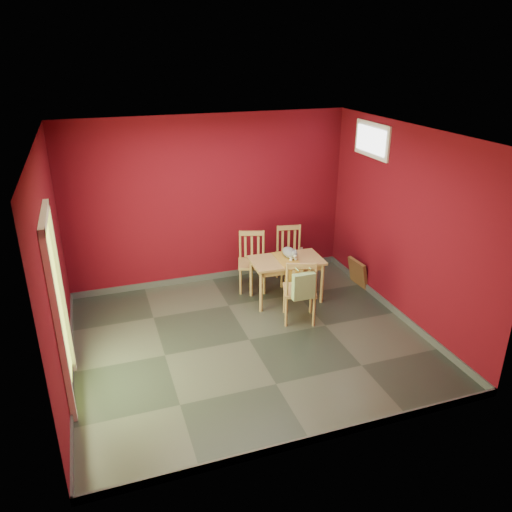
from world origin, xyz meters
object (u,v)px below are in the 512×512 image
object	(u,v)px
tote_bag	(304,286)
cat	(289,251)
chair_far_left	(252,261)
chair_near	(300,290)
dining_table	(287,264)
picture_frame	(358,273)
chair_far_right	(290,254)

from	to	relation	value
tote_bag	cat	world-z (taller)	tote_bag
chair_far_left	cat	size ratio (longest dim) A/B	2.36
chair_near	tote_bag	bearing A→B (deg)	-101.96
chair_near	tote_bag	xyz separation A→B (m)	(-0.05, -0.22, 0.17)
dining_table	chair_near	bearing A→B (deg)	-96.08
chair_far_left	chair_near	size ratio (longest dim) A/B	0.97
chair_near	cat	distance (m)	0.81
picture_frame	chair_far_right	bearing A→B (deg)	152.11
cat	chair_far_right	bearing A→B (deg)	67.66
chair_near	tote_bag	distance (m)	0.28
cat	picture_frame	xyz separation A→B (m)	(1.22, 0.01, -0.55)
cat	picture_frame	world-z (taller)	cat
dining_table	chair_near	world-z (taller)	chair_near
chair_far_right	chair_near	world-z (taller)	chair_near
tote_bag	picture_frame	world-z (taller)	tote_bag
chair_near	picture_frame	bearing A→B (deg)	28.89
chair_far_left	chair_far_right	bearing A→B (deg)	4.50
chair_far_right	picture_frame	bearing A→B (deg)	-27.89
chair_far_right	picture_frame	xyz separation A→B (m)	(0.98, -0.52, -0.25)
tote_bag	cat	xyz separation A→B (m)	(0.19, 0.96, 0.11)
chair_far_left	chair_far_right	distance (m)	0.68
tote_bag	dining_table	bearing A→B (deg)	82.46
tote_bag	picture_frame	xyz separation A→B (m)	(1.41, 0.97, -0.44)
chair_far_left	picture_frame	size ratio (longest dim) A/B	2.08
dining_table	tote_bag	distance (m)	0.90
chair_near	cat	world-z (taller)	chair_near
tote_bag	chair_near	bearing A→B (deg)	78.04
chair_near	dining_table	bearing A→B (deg)	83.92
chair_near	cat	xyz separation A→B (m)	(0.14, 0.75, 0.28)
dining_table	picture_frame	world-z (taller)	dining_table
chair_far_right	cat	size ratio (longest dim) A/B	2.36
chair_near	picture_frame	distance (m)	1.58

